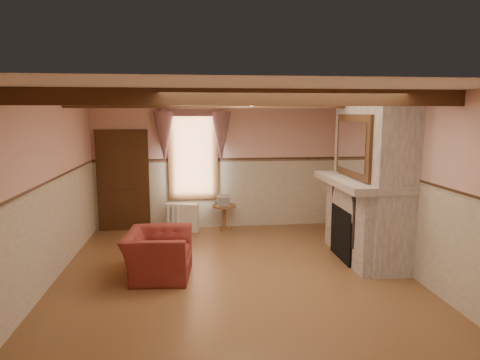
{
  "coord_description": "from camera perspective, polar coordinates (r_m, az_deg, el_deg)",
  "views": [
    {
      "loc": [
        -0.64,
        -6.32,
        2.51
      ],
      "look_at": [
        0.18,
        0.8,
        1.39
      ],
      "focal_mm": 32.0,
      "sensor_mm": 36.0,
      "label": 1
    }
  ],
  "objects": [
    {
      "name": "wall_back",
      "position": [
        9.41,
        -2.6,
        2.1
      ],
      "size": [
        5.5,
        0.02,
        2.8
      ],
      "primitive_type": "cube",
      "color": "#D7A295",
      "rests_on": "floor"
    },
    {
      "name": "fireplace",
      "position": [
        7.65,
        17.15,
        0.14
      ],
      "size": [
        0.85,
        2.0,
        2.8
      ],
      "primitive_type": "cube",
      "color": "gray",
      "rests_on": "floor"
    },
    {
      "name": "ceiling_beam_front",
      "position": [
        5.17,
        0.6,
        10.97
      ],
      "size": [
        5.5,
        0.18,
        0.2
      ],
      "primitive_type": "cube",
      "color": "black",
      "rests_on": "ceiling"
    },
    {
      "name": "bowl",
      "position": [
        7.78,
        15.29,
        0.78
      ],
      "size": [
        0.31,
        0.31,
        0.07
      ],
      "primitive_type": "imported",
      "color": "brown",
      "rests_on": "mantel"
    },
    {
      "name": "window_drapes",
      "position": [
        9.21,
        -6.35,
        7.21
      ],
      "size": [
        1.3,
        0.14,
        1.4
      ],
      "primitive_type": "cube",
      "color": "gray",
      "rests_on": "wall_back"
    },
    {
      "name": "oil_lamp",
      "position": [
        7.78,
        15.27,
        1.55
      ],
      "size": [
        0.11,
        0.11,
        0.28
      ],
      "primitive_type": "cylinder",
      "color": "gold",
      "rests_on": "mantel"
    },
    {
      "name": "overmantel_mirror",
      "position": [
        7.45,
        14.77,
        4.43
      ],
      "size": [
        0.06,
        1.44,
        1.04
      ],
      "primitive_type": "cube",
      "color": "silver",
      "rests_on": "fireplace"
    },
    {
      "name": "book_stack",
      "position": [
        9.25,
        -2.27,
        -2.73
      ],
      "size": [
        0.26,
        0.32,
        0.2
      ],
      "primitive_type": "cube",
      "rotation": [
        0.0,
        0.0,
        0.0
      ],
      "color": "#B7AD8C",
      "rests_on": "side_table"
    },
    {
      "name": "wall_right",
      "position": [
        7.26,
        21.39,
        -0.54
      ],
      "size": [
        0.02,
        6.0,
        2.8
      ],
      "primitive_type": "cube",
      "color": "#D7A295",
      "rests_on": "floor"
    },
    {
      "name": "floor",
      "position": [
        6.83,
        -0.73,
        -12.68
      ],
      "size": [
        5.5,
        6.0,
        0.01
      ],
      "primitive_type": "cube",
      "color": "brown",
      "rests_on": "ground"
    },
    {
      "name": "armchair",
      "position": [
        6.82,
        -10.87,
        -9.69
      ],
      "size": [
        1.05,
        1.18,
        0.71
      ],
      "primitive_type": "imported",
      "rotation": [
        0.0,
        0.0,
        1.49
      ],
      "color": "maroon",
      "rests_on": "floor"
    },
    {
      "name": "wainscot",
      "position": [
        6.6,
        -0.74,
        -6.61
      ],
      "size": [
        5.5,
        6.0,
        1.5
      ],
      "primitive_type": null,
      "color": "beige",
      "rests_on": "floor"
    },
    {
      "name": "candle_red",
      "position": [
        6.9,
        18.27,
        0.0
      ],
      "size": [
        0.06,
        0.06,
        0.16
      ],
      "primitive_type": "cylinder",
      "color": "#B52216",
      "rests_on": "mantel"
    },
    {
      "name": "wall_front",
      "position": [
        3.56,
        4.22,
        -9.33
      ],
      "size": [
        5.5,
        0.02,
        2.8
      ],
      "primitive_type": "cube",
      "color": "#D7A295",
      "rests_on": "floor"
    },
    {
      "name": "wall_left",
      "position": [
        6.76,
        -24.64,
        -1.4
      ],
      "size": [
        0.02,
        6.0,
        2.8
      ],
      "primitive_type": "cube",
      "color": "#D7A295",
      "rests_on": "floor"
    },
    {
      "name": "mantel_clock",
      "position": [
        8.27,
        13.92,
        1.74
      ],
      "size": [
        0.14,
        0.24,
        0.2
      ],
      "primitive_type": "cube",
      "color": "black",
      "rests_on": "mantel"
    },
    {
      "name": "jar_yellow",
      "position": [
        7.28,
        16.89,
        0.35
      ],
      "size": [
        0.06,
        0.06,
        0.12
      ],
      "primitive_type": "cylinder",
      "color": "gold",
      "rests_on": "mantel"
    },
    {
      "name": "radiator",
      "position": [
        9.29,
        -7.71,
        -4.96
      ],
      "size": [
        0.72,
        0.37,
        0.6
      ],
      "primitive_type": "cube",
      "rotation": [
        0.0,
        0.0,
        -0.29
      ],
      "color": "silver",
      "rests_on": "floor"
    },
    {
      "name": "chair_rail",
      "position": [
        6.44,
        -0.75,
        -0.16
      ],
      "size": [
        5.5,
        6.0,
        0.08
      ],
      "primitive_type": null,
      "color": "black",
      "rests_on": "wainscot"
    },
    {
      "name": "door",
      "position": [
        9.49,
        -15.32,
        -0.29
      ],
      "size": [
        1.1,
        0.1,
        2.1
      ],
      "primitive_type": "cube",
      "color": "black",
      "rests_on": "floor"
    },
    {
      "name": "firebox",
      "position": [
        7.69,
        13.9,
        -6.93
      ],
      "size": [
        0.2,
        0.95,
        0.9
      ],
      "primitive_type": "cube",
      "color": "black",
      "rests_on": "floor"
    },
    {
      "name": "side_table",
      "position": [
        9.32,
        -2.14,
        -5.0
      ],
      "size": [
        0.65,
        0.65,
        0.55
      ],
      "primitive_type": "cylinder",
      "rotation": [
        0.0,
        0.0,
        0.3
      ],
      "color": "brown",
      "rests_on": "floor"
    },
    {
      "name": "ceiling",
      "position": [
        6.36,
        -0.78,
        11.48
      ],
      "size": [
        5.5,
        6.0,
        0.01
      ],
      "primitive_type": "cube",
      "color": "silver",
      "rests_on": "wall_back"
    },
    {
      "name": "mantel",
      "position": [
        7.59,
        15.89,
        -0.18
      ],
      "size": [
        1.05,
        2.05,
        0.12
      ],
      "primitive_type": "cube",
      "color": "gray",
      "rests_on": "fireplace"
    },
    {
      "name": "ceiling_beam_back",
      "position": [
        7.55,
        -1.71,
        10.31
      ],
      "size": [
        5.5,
        0.18,
        0.2
      ],
      "primitive_type": "cube",
      "color": "black",
      "rests_on": "ceiling"
    },
    {
      "name": "window",
      "position": [
        9.33,
        -6.29,
        3.54
      ],
      "size": [
        1.06,
        0.08,
        2.02
      ],
      "primitive_type": "cube",
      "color": "white",
      "rests_on": "wall_back"
    }
  ]
}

